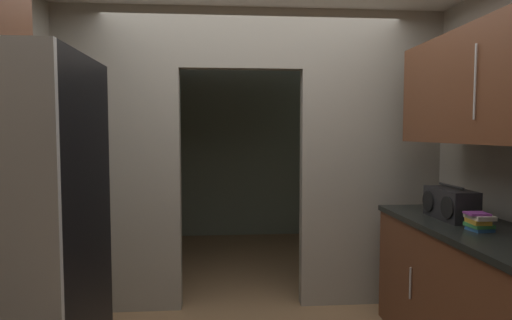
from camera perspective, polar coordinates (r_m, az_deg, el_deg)
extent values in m
cube|color=#9E998C|center=(3.75, -17.99, -0.14)|extent=(1.03, 0.12, 2.57)
cube|color=#9E998C|center=(3.87, 15.05, 0.03)|extent=(1.23, 0.12, 2.57)
cube|color=#9E998C|center=(3.73, -2.03, 15.98)|extent=(1.05, 0.12, 0.50)
cube|color=gray|center=(6.30, -2.14, 1.50)|extent=(3.30, 0.10, 2.57)
cube|color=gray|center=(5.15, -19.58, 0.81)|extent=(0.10, 2.65, 2.57)
cube|color=gray|center=(5.31, 16.01, 0.96)|extent=(0.10, 2.65, 2.57)
cube|color=black|center=(2.25, -31.00, -12.03)|extent=(0.78, 0.67, 1.87)
cube|color=brown|center=(2.99, 29.72, -17.97)|extent=(0.60, 2.15, 0.89)
cube|color=black|center=(2.85, 30.02, -9.24)|extent=(0.64, 2.15, 0.04)
cylinder|color=#B7BABC|center=(3.21, 20.07, -15.32)|extent=(0.01, 0.01, 0.22)
cube|color=brown|center=(2.80, 30.62, 9.03)|extent=(0.34, 1.93, 0.70)
cylinder|color=#B7BABC|center=(2.70, 27.42, 9.35)|extent=(0.01, 0.01, 0.42)
cube|color=black|center=(3.22, 24.76, -5.40)|extent=(0.18, 0.43, 0.21)
cylinder|color=#262626|center=(3.20, 24.82, -3.19)|extent=(0.02, 0.30, 0.02)
cylinder|color=black|center=(3.06, 24.35, -5.84)|extent=(0.01, 0.15, 0.15)
cylinder|color=black|center=(3.28, 22.18, -5.16)|extent=(0.01, 0.15, 0.15)
cube|color=#2D609E|center=(2.93, 27.93, -8.21)|extent=(0.13, 0.13, 0.02)
cube|color=#388C47|center=(2.93, 27.85, -7.77)|extent=(0.13, 0.14, 0.02)
cube|color=gold|center=(2.92, 27.74, -7.33)|extent=(0.11, 0.14, 0.03)
cube|color=beige|center=(2.92, 27.94, -6.78)|extent=(0.12, 0.15, 0.03)
cube|color=#8C3893|center=(2.91, 27.63, -6.42)|extent=(0.13, 0.12, 0.01)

